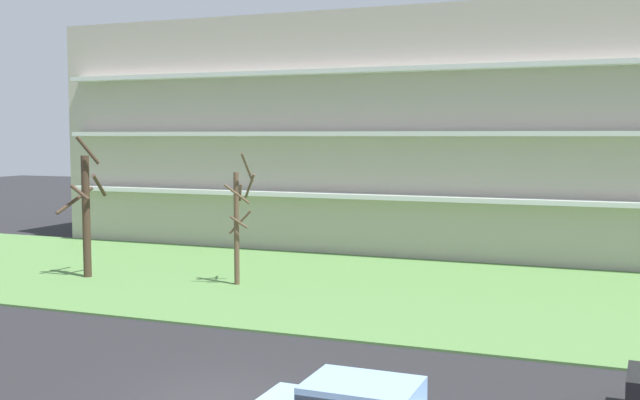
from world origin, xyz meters
name	(u,v)px	position (x,y,z in m)	size (l,w,h in m)	color
ground	(216,399)	(0.00, 0.00, 0.00)	(160.00, 160.00, 0.00)	#232326
grass_lawn_strip	(383,289)	(0.00, 14.00, 0.04)	(80.00, 16.00, 0.08)	#547F42
apartment_building	(453,134)	(0.00, 27.64, 6.47)	(44.74, 12.23, 12.93)	#B2A899
tree_far_left	(86,211)	(-13.05, 11.69, 3.03)	(2.11, 1.96, 6.37)	#423023
tree_left	(238,221)	(-5.95, 12.60, 2.77)	(1.49, 1.66, 5.69)	brown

